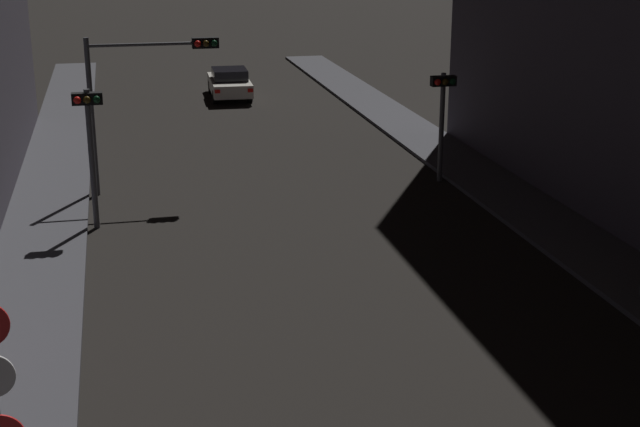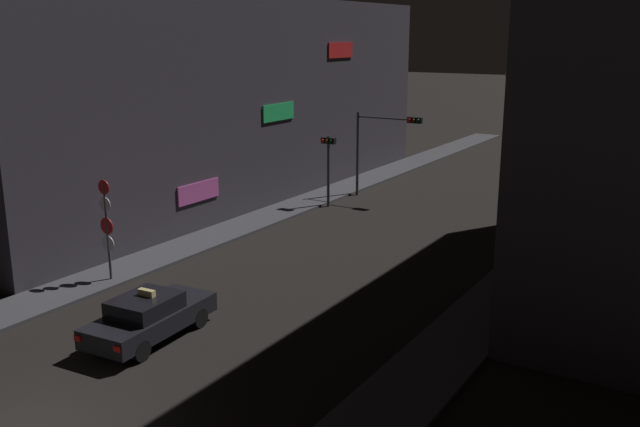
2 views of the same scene
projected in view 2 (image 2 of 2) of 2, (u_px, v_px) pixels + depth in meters
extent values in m
cube|color=#424247|center=(333.00, 192.00, 41.32)|extent=(2.28, 56.20, 0.13)
cube|color=#424247|center=(573.00, 224.00, 34.44)|extent=(2.28, 56.20, 0.13)
cube|color=#3D3842|center=(203.00, 99.00, 39.90)|extent=(10.33, 33.03, 11.01)
cube|color=#D859B2|center=(199.00, 192.00, 32.70)|extent=(0.08, 2.80, 0.90)
cube|color=#26CC66|center=(279.00, 112.00, 37.39)|extent=(0.08, 2.80, 0.90)
cube|color=red|center=(341.00, 50.00, 42.08)|extent=(0.08, 2.80, 0.90)
cube|color=yellow|center=(551.00, 213.00, 25.14)|extent=(0.08, 2.80, 0.90)
cube|color=white|center=(589.00, 79.00, 27.68)|extent=(0.08, 2.80, 0.90)
cube|color=black|center=(151.00, 319.00, 21.58)|extent=(2.07, 4.50, 0.60)
cube|color=black|center=(145.00, 305.00, 21.28)|extent=(1.70, 2.07, 0.50)
cube|color=red|center=(78.00, 338.00, 20.00)|extent=(0.24, 0.07, 0.16)
cube|color=red|center=(117.00, 349.00, 19.32)|extent=(0.24, 0.07, 0.16)
cylinder|color=black|center=(160.00, 309.00, 23.19)|extent=(0.26, 0.65, 0.64)
cylinder|color=black|center=(199.00, 318.00, 22.47)|extent=(0.26, 0.65, 0.64)
cylinder|color=black|center=(99.00, 340.00, 20.85)|extent=(0.26, 0.65, 0.64)
cylinder|color=black|center=(141.00, 351.00, 20.13)|extent=(0.26, 0.65, 0.64)
cube|color=#F4E08C|center=(147.00, 293.00, 21.28)|extent=(0.57, 0.21, 0.20)
cube|color=silver|center=(534.00, 155.00, 50.43)|extent=(1.95, 4.46, 0.60)
cube|color=black|center=(534.00, 148.00, 50.13)|extent=(1.65, 2.03, 0.50)
cube|color=red|center=(514.00, 158.00, 49.01)|extent=(0.24, 0.07, 0.16)
cube|color=red|center=(535.00, 160.00, 48.21)|extent=(0.24, 0.07, 0.16)
cylinder|color=black|center=(529.00, 156.00, 52.04)|extent=(0.24, 0.65, 0.64)
cylinder|color=black|center=(550.00, 158.00, 51.18)|extent=(0.24, 0.65, 0.64)
cylinder|color=black|center=(517.00, 161.00, 49.83)|extent=(0.24, 0.65, 0.64)
cylinder|color=black|center=(539.00, 164.00, 48.98)|extent=(0.24, 0.65, 0.64)
cylinder|color=#47474C|center=(358.00, 154.00, 40.34)|extent=(0.16, 0.16, 4.81)
cylinder|color=#47474C|center=(386.00, 118.00, 38.92)|extent=(3.49, 0.10, 0.10)
cube|color=black|center=(415.00, 120.00, 38.03)|extent=(0.80, 0.28, 0.32)
sphere|color=red|center=(409.00, 120.00, 38.01)|extent=(0.20, 0.20, 0.20)
sphere|color=#3F2D0C|center=(414.00, 121.00, 37.89)|extent=(0.20, 0.20, 0.20)
sphere|color=#0C3319|center=(418.00, 121.00, 37.76)|extent=(0.20, 0.20, 0.20)
cylinder|color=#47474C|center=(328.00, 172.00, 37.75)|extent=(0.16, 0.16, 3.85)
cube|color=black|center=(328.00, 141.00, 37.33)|extent=(0.80, 0.28, 0.32)
sphere|color=red|center=(323.00, 141.00, 37.31)|extent=(0.20, 0.20, 0.20)
sphere|color=#3F2D0C|center=(327.00, 141.00, 37.19)|extent=(0.20, 0.20, 0.20)
sphere|color=#0C3319|center=(331.00, 141.00, 37.06)|extent=(0.20, 0.20, 0.20)
cylinder|color=#47474C|center=(545.00, 189.00, 34.36)|extent=(0.16, 0.16, 3.52)
cube|color=black|center=(547.00, 158.00, 33.99)|extent=(0.80, 0.28, 0.32)
sphere|color=red|center=(541.00, 158.00, 33.97)|extent=(0.20, 0.20, 0.20)
sphere|color=#3F2D0C|center=(546.00, 159.00, 33.84)|extent=(0.20, 0.20, 0.20)
sphere|color=#0C3319|center=(552.00, 159.00, 33.72)|extent=(0.20, 0.20, 0.20)
cylinder|color=#47474C|center=(108.00, 232.00, 26.14)|extent=(0.10, 0.10, 3.70)
cylinder|color=red|center=(104.00, 187.00, 25.70)|extent=(0.55, 0.03, 0.55)
cylinder|color=white|center=(105.00, 204.00, 25.87)|extent=(0.55, 0.03, 0.55)
cylinder|color=red|center=(107.00, 226.00, 26.07)|extent=(0.64, 0.03, 0.64)
cylinder|color=white|center=(108.00, 244.00, 26.24)|extent=(0.62, 0.03, 0.62)
cylinder|color=#47474C|center=(503.00, 188.00, 24.72)|extent=(0.16, 0.16, 7.46)
sphere|color=#EAE5C6|center=(511.00, 74.00, 23.74)|extent=(0.40, 0.40, 0.40)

